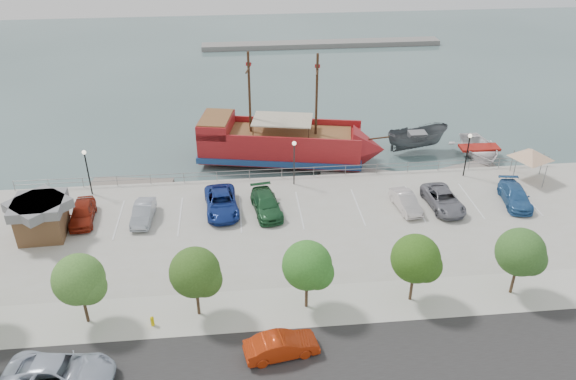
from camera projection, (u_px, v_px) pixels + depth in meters
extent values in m
plane|color=#3B5454|center=(302.00, 233.00, 46.16)|extent=(160.00, 160.00, 0.00)
cube|color=#282525|center=(337.00, 376.00, 31.86)|extent=(100.00, 8.00, 0.04)
cube|color=#BBB9A8|center=(321.00, 305.00, 37.03)|extent=(100.00, 4.00, 0.05)
cylinder|color=gray|center=(292.00, 168.00, 51.92)|extent=(50.00, 0.06, 0.06)
cylinder|color=gray|center=(292.00, 172.00, 52.12)|extent=(50.00, 0.06, 0.06)
cube|color=gray|center=(322.00, 44.00, 94.27)|extent=(40.00, 3.00, 0.80)
cube|color=maroon|center=(281.00, 145.00, 56.35)|extent=(16.60, 8.02, 2.59)
cube|color=navy|center=(281.00, 153.00, 56.77)|extent=(16.95, 8.37, 0.60)
cone|color=maroon|center=(368.00, 149.00, 55.61)|extent=(4.06, 5.31, 4.78)
cube|color=maroon|center=(216.00, 125.00, 55.91)|extent=(3.91, 5.47, 1.39)
cube|color=brown|center=(216.00, 118.00, 55.54)|extent=(3.63, 5.04, 0.12)
cube|color=brown|center=(286.00, 133.00, 55.64)|extent=(13.55, 6.84, 0.15)
cube|color=maroon|center=(283.00, 121.00, 57.59)|extent=(15.65, 3.33, 0.70)
cube|color=maroon|center=(278.00, 140.00, 53.47)|extent=(15.65, 3.33, 0.70)
cylinder|color=#382111|center=(317.00, 96.00, 53.38)|extent=(0.28, 0.28, 8.16)
cylinder|color=#382111|center=(249.00, 93.00, 53.92)|extent=(0.28, 0.28, 8.16)
cylinder|color=#382111|center=(317.00, 70.00, 52.13)|extent=(0.72, 2.96, 0.14)
cylinder|color=#382111|center=(249.00, 68.00, 52.68)|extent=(0.72, 2.96, 0.14)
cube|color=beige|center=(282.00, 120.00, 54.94)|extent=(6.41, 4.85, 0.12)
cylinder|color=#382111|center=(376.00, 138.00, 54.95)|extent=(2.46, 0.64, 0.59)
imported|color=#4E5357|center=(417.00, 141.00, 58.73)|extent=(6.97, 3.44, 2.58)
imported|color=white|center=(479.00, 151.00, 57.92)|extent=(5.08, 7.02, 1.43)
cube|color=gray|center=(132.00, 185.00, 52.69)|extent=(7.85, 3.15, 0.44)
cube|color=gray|center=(360.00, 174.00, 54.58)|extent=(7.65, 4.45, 0.42)
cube|color=gray|center=(465.00, 169.00, 55.51)|extent=(6.58, 3.73, 0.36)
cube|color=brown|center=(42.00, 222.00, 43.57)|extent=(3.48, 3.48, 2.44)
cube|color=slate|center=(38.00, 205.00, 42.83)|extent=(3.94, 3.94, 0.78)
cylinder|color=slate|center=(512.00, 160.00, 52.98)|extent=(0.09, 0.09, 2.21)
cylinder|color=slate|center=(542.00, 164.00, 52.36)|extent=(0.09, 0.09, 2.21)
cylinder|color=slate|center=(514.00, 173.00, 50.81)|extent=(0.09, 0.09, 2.21)
cylinder|color=slate|center=(545.00, 177.00, 50.18)|extent=(0.09, 0.09, 2.21)
pyramid|color=silver|center=(533.00, 149.00, 50.61)|extent=(5.48, 5.48, 0.90)
imported|color=#B0B9CB|center=(60.00, 373.00, 31.02)|extent=(6.31, 3.48, 1.67)
imported|color=#B62D0C|center=(281.00, 346.00, 32.94)|extent=(4.61, 2.29, 1.45)
cylinder|color=#D0B502|center=(153.00, 322.00, 35.26)|extent=(0.23, 0.23, 0.58)
sphere|color=#D0B502|center=(152.00, 318.00, 35.11)|extent=(0.25, 0.25, 0.25)
cylinder|color=black|center=(88.00, 174.00, 48.72)|extent=(0.12, 0.12, 4.00)
sphere|color=#FFF2CC|center=(84.00, 152.00, 47.67)|extent=(0.36, 0.36, 0.36)
cylinder|color=black|center=(294.00, 165.00, 50.28)|extent=(0.12, 0.12, 4.00)
sphere|color=#FFF2CC|center=(294.00, 143.00, 49.23)|extent=(0.36, 0.36, 0.36)
cylinder|color=black|center=(466.00, 157.00, 51.66)|extent=(0.12, 0.12, 4.00)
sphere|color=#FFF2CC|center=(470.00, 136.00, 50.61)|extent=(0.36, 0.36, 0.36)
cylinder|color=#473321|center=(85.00, 308.00, 35.19)|extent=(0.20, 0.20, 2.20)
sphere|color=#3C6726|center=(79.00, 279.00, 34.04)|extent=(3.20, 3.20, 3.20)
sphere|color=#3C6726|center=(89.00, 287.00, 34.04)|extent=(2.20, 2.20, 2.20)
cylinder|color=#473321|center=(198.00, 301.00, 35.80)|extent=(0.20, 0.20, 2.20)
sphere|color=#2D4D18|center=(195.00, 272.00, 34.65)|extent=(3.20, 3.20, 3.20)
sphere|color=#2D4D18|center=(205.00, 280.00, 34.64)|extent=(2.20, 2.20, 2.20)
cylinder|color=#473321|center=(306.00, 294.00, 36.40)|extent=(0.20, 0.20, 2.20)
sphere|color=#2B641F|center=(307.00, 265.00, 35.26)|extent=(3.20, 3.20, 3.20)
sphere|color=#2B641F|center=(317.00, 273.00, 35.25)|extent=(2.20, 2.20, 2.20)
cylinder|color=#473321|center=(412.00, 287.00, 37.01)|extent=(0.20, 0.20, 2.20)
sphere|color=#2B5114|center=(415.00, 259.00, 35.86)|extent=(3.20, 3.20, 3.20)
sphere|color=#2B5114|center=(425.00, 266.00, 35.86)|extent=(2.20, 2.20, 2.20)
cylinder|color=#473321|center=(513.00, 280.00, 37.62)|extent=(0.20, 0.20, 2.20)
sphere|color=#2D5420|center=(520.00, 252.00, 36.47)|extent=(3.20, 3.20, 3.20)
sphere|color=#2D5420|center=(530.00, 259.00, 36.46)|extent=(2.20, 2.20, 2.20)
imported|color=maroon|center=(82.00, 213.00, 45.53)|extent=(2.18, 4.67, 1.55)
imported|color=#9DA4AF|center=(143.00, 213.00, 45.69)|extent=(1.73, 4.30, 1.39)
imported|color=navy|center=(221.00, 203.00, 46.90)|extent=(3.10, 5.88, 1.58)
imported|color=#1F532D|center=(266.00, 204.00, 46.77)|extent=(2.80, 5.40, 1.50)
imported|color=beige|center=(406.00, 202.00, 47.22)|extent=(1.98, 4.31, 1.37)
imported|color=slate|center=(443.00, 200.00, 47.44)|extent=(2.78, 5.39, 1.45)
imported|color=#2B5E9A|center=(515.00, 196.00, 48.01)|extent=(2.71, 5.19, 1.44)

